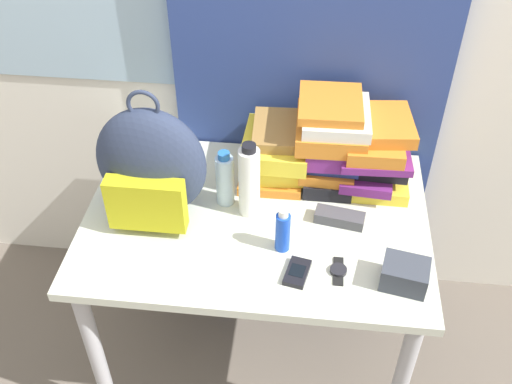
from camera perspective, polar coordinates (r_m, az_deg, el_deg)
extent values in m
cube|color=beige|center=(1.87, 0.00, -2.66)|extent=(1.06, 0.74, 0.03)
cylinder|color=#B2B2B7|center=(2.04, -14.95, -14.85)|extent=(0.05, 0.05, 0.67)
cylinder|color=#B2B2B7|center=(2.41, -10.45, -2.64)|extent=(0.05, 0.05, 0.67)
cylinder|color=#B2B2B7|center=(2.35, 12.49, -4.40)|extent=(0.05, 0.05, 0.67)
ellipsoid|color=#2D3851|center=(1.78, -9.92, 2.73)|extent=(0.33, 0.16, 0.37)
cube|color=#B2AD19|center=(1.76, -10.40, -1.14)|extent=(0.23, 0.06, 0.17)
torus|color=#2D3851|center=(1.67, -10.71, 8.14)|extent=(0.09, 0.01, 0.09)
cube|color=orange|center=(2.01, 1.55, 2.31)|extent=(0.21, 0.28, 0.03)
cube|color=yellow|center=(1.98, 1.90, 3.29)|extent=(0.22, 0.25, 0.06)
cube|color=yellow|center=(1.94, 1.97, 4.51)|extent=(0.22, 0.26, 0.06)
cube|color=olive|center=(1.92, 2.05, 5.89)|extent=(0.16, 0.22, 0.04)
cube|color=black|center=(2.01, 6.86, 2.16)|extent=(0.16, 0.27, 0.05)
cube|color=orange|center=(1.97, 6.91, 2.86)|extent=(0.18, 0.24, 0.04)
cube|color=navy|center=(1.95, 6.71, 3.62)|extent=(0.22, 0.21, 0.03)
cube|color=#6B2370|center=(1.92, 7.14, 4.54)|extent=(0.16, 0.24, 0.06)
cube|color=orange|center=(1.89, 7.15, 6.02)|extent=(0.22, 0.25, 0.06)
cube|color=silver|center=(1.87, 7.66, 7.20)|extent=(0.21, 0.24, 0.04)
cube|color=orange|center=(1.86, 7.12, 8.31)|extent=(0.20, 0.22, 0.03)
cube|color=yellow|center=(2.02, 11.04, 1.78)|extent=(0.22, 0.27, 0.04)
cube|color=#6B2370|center=(1.98, 10.54, 2.39)|extent=(0.18, 0.28, 0.03)
cube|color=black|center=(1.97, 11.19, 3.51)|extent=(0.22, 0.22, 0.05)
cube|color=#6B2370|center=(1.93, 11.18, 4.23)|extent=(0.23, 0.27, 0.02)
cube|color=orange|center=(1.92, 11.15, 5.26)|extent=(0.18, 0.28, 0.04)
cube|color=orange|center=(1.90, 11.48, 6.33)|extent=(0.24, 0.23, 0.04)
cylinder|color=silver|center=(1.85, -2.98, 1.09)|extent=(0.06, 0.06, 0.17)
cylinder|color=#286BB7|center=(1.79, -3.08, 3.47)|extent=(0.04, 0.04, 0.02)
cylinder|color=white|center=(1.80, -0.65, 0.93)|extent=(0.07, 0.07, 0.24)
cylinder|color=black|center=(1.72, -0.68, 4.21)|extent=(0.04, 0.04, 0.02)
cylinder|color=blue|center=(1.72, 2.56, -3.85)|extent=(0.04, 0.04, 0.13)
cylinder|color=white|center=(1.67, 2.63, -2.03)|extent=(0.03, 0.03, 0.02)
cube|color=black|center=(1.69, 3.94, -7.65)|extent=(0.08, 0.11, 0.02)
cube|color=black|center=(1.68, 3.96, -7.46)|extent=(0.05, 0.05, 0.00)
cube|color=#47474C|center=(1.84, 7.96, -2.43)|extent=(0.16, 0.08, 0.04)
cube|color=#383D47|center=(1.69, 13.98, -7.61)|extent=(0.14, 0.12, 0.07)
cube|color=black|center=(1.71, 7.85, -7.48)|extent=(0.03, 0.11, 0.00)
cylinder|color=#232328|center=(1.71, 7.86, -7.39)|extent=(0.05, 0.05, 0.01)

